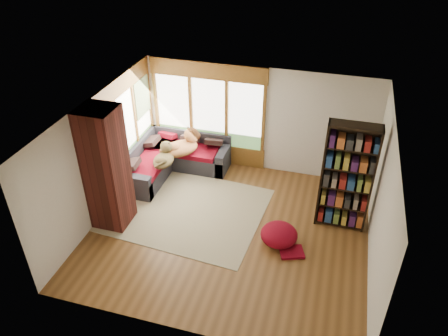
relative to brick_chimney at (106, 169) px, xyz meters
The scene contains 17 objects.
floor 2.75m from the brick_chimney, ahead, with size 5.50×5.50×0.00m, color brown.
ceiling 2.75m from the brick_chimney, ahead, with size 5.50×5.50×0.00m, color white.
wall_back 3.73m from the brick_chimney, 49.90° to the left, with size 5.50×0.04×2.60m, color silver.
wall_front 3.22m from the brick_chimney, 41.86° to the right, with size 5.50×0.04×2.60m, color silver.
wall_left 0.49m from the brick_chimney, 135.00° to the left, with size 0.04×5.00×2.60m, color silver.
wall_right 5.16m from the brick_chimney, ahead, with size 0.04×5.00×2.60m, color silver.
windows_back 3.07m from the brick_chimney, 66.95° to the left, with size 2.82×0.10×1.90m.
windows_left 1.58m from the brick_chimney, 101.66° to the left, with size 0.10×2.62×1.90m.
roller_blind 2.44m from the brick_chimney, 96.95° to the left, with size 0.03×0.72×0.90m, color #84A06D.
brick_chimney is the anchor object (origin of this frame).
sectional_sofa 2.32m from the brick_chimney, 77.71° to the left, with size 2.20×2.20×0.80m.
area_rug 1.93m from the brick_chimney, 31.98° to the left, with size 3.49×2.67×0.01m, color beige.
bookshelf 4.70m from the brick_chimney, 14.69° to the left, with size 0.99×0.33×2.32m.
pouf 3.61m from the brick_chimney, ahead, with size 0.73×0.73×0.39m, color maroon.
dog_tan 2.32m from the brick_chimney, 70.17° to the left, with size 1.02×1.06×0.52m.
dog_brindle 1.76m from the brick_chimney, 72.22° to the left, with size 0.51×0.77×0.41m.
throw_pillows 2.31m from the brick_chimney, 77.57° to the left, with size 1.98×1.68×0.45m.
Camera 1 is at (1.76, -6.55, 5.99)m, focal length 35.00 mm.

